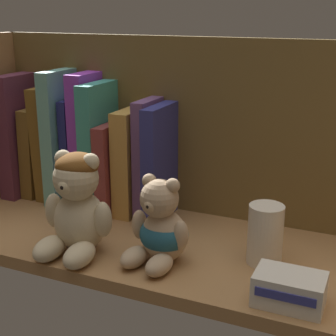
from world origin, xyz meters
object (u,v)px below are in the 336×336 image
(book_3, at_px, (66,136))
(book_9, at_px, (151,157))
(book_8, at_px, (135,160))
(teddy_bear_smaller, at_px, (159,229))
(book_6, at_px, (105,145))
(book_1, at_px, (40,151))
(book_10, at_px, (165,160))
(book_0, at_px, (25,134))
(teddy_bear_larger, at_px, (76,206))
(book_7, at_px, (120,164))
(book_4, at_px, (78,150))
(pillar_candle, at_px, (266,233))
(book_2, at_px, (52,142))
(book_5, at_px, (89,139))
(small_product_box, at_px, (289,289))

(book_3, height_order, book_9, book_3)
(book_8, xyz_separation_m, teddy_bear_smaller, (0.12, -0.17, -0.04))
(book_6, bearing_deg, teddy_bear_smaller, -41.94)
(book_1, distance_m, book_10, 0.27)
(book_1, bearing_deg, book_8, 0.00)
(book_0, relative_size, teddy_bear_larger, 1.51)
(book_3, xyz_separation_m, teddy_bear_smaller, (0.27, -0.17, -0.07))
(book_7, relative_size, teddy_bear_smaller, 1.25)
(book_6, height_order, teddy_bear_smaller, book_6)
(book_7, xyz_separation_m, book_8, (0.03, 0.00, 0.01))
(book_6, relative_size, teddy_bear_smaller, 1.78)
(book_0, distance_m, book_7, 0.21)
(book_6, bearing_deg, book_10, 0.00)
(book_3, distance_m, book_8, 0.15)
(book_9, relative_size, teddy_bear_larger, 1.33)
(book_7, relative_size, teddy_bear_larger, 1.04)
(book_4, distance_m, pillar_candle, 0.40)
(book_1, distance_m, teddy_bear_larger, 0.28)
(book_2, distance_m, book_3, 0.04)
(book_4, height_order, teddy_bear_smaller, book_4)
(book_10, xyz_separation_m, teddy_bear_larger, (-0.06, -0.19, -0.03))
(book_10, height_order, pillar_candle, book_10)
(book_0, bearing_deg, book_5, 0.00)
(book_4, xyz_separation_m, pillar_candle, (0.38, -0.10, -0.05))
(book_4, distance_m, teddy_bear_larger, 0.22)
(book_10, xyz_separation_m, pillar_candle, (0.20, -0.10, -0.06))
(book_2, xyz_separation_m, book_6, (0.12, 0.00, 0.01))
(book_5, bearing_deg, book_3, 180.00)
(book_4, xyz_separation_m, teddy_bear_larger, (0.12, -0.19, -0.02))
(book_1, xyz_separation_m, pillar_candle, (0.47, -0.10, -0.04))
(book_3, distance_m, book_9, 0.18)
(book_9, relative_size, teddy_bear_smaller, 1.59)
(book_0, xyz_separation_m, pillar_candle, (0.50, -0.10, -0.07))
(book_8, bearing_deg, book_9, -0.00)
(teddy_bear_smaller, bearing_deg, book_8, 126.66)
(book_3, bearing_deg, teddy_bear_larger, -52.15)
(book_1, height_order, book_6, book_6)
(book_7, distance_m, book_10, 0.09)
(small_product_box, bearing_deg, book_8, 147.47)
(book_2, height_order, teddy_bear_smaller, book_2)
(book_5, bearing_deg, book_4, 180.00)
(teddy_bear_smaller, bearing_deg, book_5, 142.67)
(book_5, bearing_deg, book_0, -180.00)
(book_6, distance_m, book_10, 0.12)
(book_2, height_order, book_10, book_2)
(book_7, relative_size, pillar_candle, 1.83)
(book_1, relative_size, teddy_bear_smaller, 1.33)
(book_10, relative_size, teddy_bear_smaller, 1.55)
(book_8, bearing_deg, teddy_bear_larger, -89.89)
(book_4, relative_size, book_6, 0.85)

